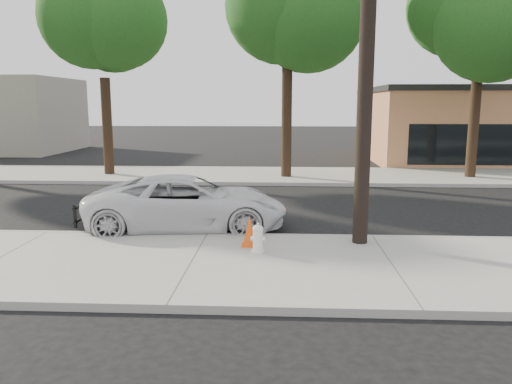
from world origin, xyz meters
TOP-DOWN VIEW (x-y plane):
  - ground at (0.00, 0.00)m, footprint 120.00×120.00m
  - near_sidewalk at (0.00, -4.30)m, footprint 90.00×4.40m
  - far_sidewalk at (0.00, 8.50)m, footprint 90.00×5.00m
  - curb_near at (0.00, -2.10)m, footprint 90.00×0.12m
  - utility_pole at (3.60, -2.70)m, footprint 1.40×0.34m
  - tree_b at (-5.81, 8.06)m, footprint 4.34×4.20m
  - tree_c at (2.22, 7.64)m, footprint 4.96×4.80m
  - tree_d at (10.20, 7.95)m, footprint 4.50×4.35m
  - police_cruiser at (-0.65, -1.16)m, footprint 5.40×2.91m
  - fire_hydrant at (1.31, -3.60)m, footprint 0.32×0.29m
  - traffic_cone at (1.10, -3.10)m, footprint 0.35×0.35m

SIDE VIEW (x-z plane):
  - ground at x=0.00m, z-range 0.00..0.00m
  - near_sidewalk at x=0.00m, z-range 0.00..0.15m
  - far_sidewalk at x=0.00m, z-range 0.00..0.15m
  - curb_near at x=0.00m, z-range -0.01..0.15m
  - fire_hydrant at x=1.31m, z-range 0.14..0.74m
  - traffic_cone at x=1.10m, z-range 0.14..0.82m
  - police_cruiser at x=-0.65m, z-range 0.00..1.44m
  - utility_pole at x=3.60m, z-range 0.20..9.20m
  - tree_b at x=-5.81m, z-range 1.93..10.38m
  - tree_d at x=10.20m, z-range 1.99..10.74m
  - tree_c at x=2.22m, z-range 2.13..11.68m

